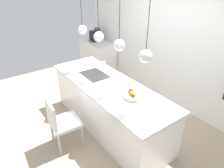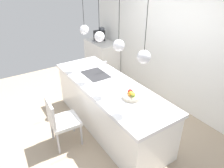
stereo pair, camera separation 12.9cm
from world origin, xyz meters
name	(u,v)px [view 2 (the right image)]	position (x,y,z in m)	size (l,w,h in m)	color
floor	(109,125)	(0.00, 0.00, 0.00)	(6.60, 6.60, 0.00)	tan
back_wall	(177,46)	(0.00, 1.65, 1.30)	(6.00, 0.10, 2.60)	white
kitchen_island	(109,105)	(0.00, 0.00, 0.45)	(2.69, 0.92, 0.90)	white
sink_basin	(96,75)	(-0.47, 0.00, 0.90)	(0.56, 0.40, 0.02)	#2D2D30
faucet	(105,65)	(-0.47, 0.21, 1.04)	(0.02, 0.17, 0.22)	silver
fruit_bowl	(132,96)	(0.58, 0.05, 0.95)	(0.30, 0.30, 0.16)	beige
side_counter	(102,55)	(-2.40, 1.28, 0.42)	(1.10, 0.60, 0.84)	white
coffee_machine	(99,35)	(-2.51, 1.28, 1.00)	(0.20, 0.35, 0.38)	black
chair_near	(60,120)	(-0.03, -0.92, 0.50)	(0.48, 0.49, 0.89)	silver
pendant_light_left	(84,30)	(-0.84, 0.00, 1.68)	(0.17, 0.17, 0.77)	silver
pendant_light_center_left	(99,36)	(-0.28, 0.00, 1.68)	(0.17, 0.17, 0.77)	silver
pendant_light_center_right	(119,45)	(0.28, 0.00, 1.68)	(0.17, 0.17, 0.77)	silver
pendant_light_right	(144,57)	(0.84, 0.00, 1.68)	(0.17, 0.17, 0.77)	silver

